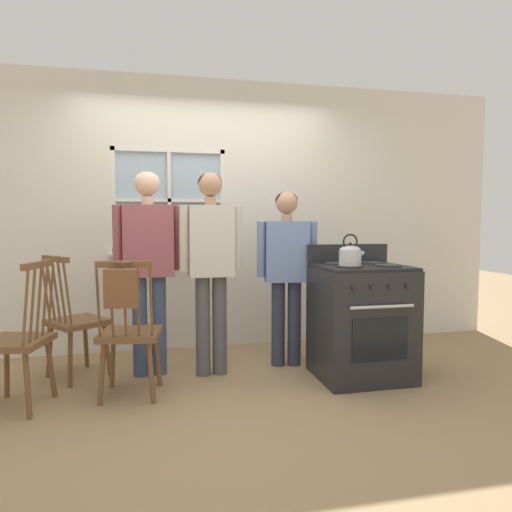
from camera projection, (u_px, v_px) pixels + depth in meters
The scene contains 12 objects.
ground_plane at pixel (227, 396), 3.35m from camera, with size 16.00×16.00×0.00m, color #937551.
wall_back at pixel (207, 216), 4.62m from camera, with size 6.40×0.16×2.70m.
chair_by_window at pixel (130, 334), 3.31m from camera, with size 0.47×0.46×1.01m.
chair_near_wall at pixel (75, 322), 3.72m from camera, with size 0.57×0.58×1.01m.
chair_center_cluster at pixel (19, 342), 3.11m from camera, with size 0.48×0.50×1.01m.
person_elderly_left at pixel (148, 253), 3.75m from camera, with size 0.56×0.23×1.68m.
person_teen_center at pixel (211, 254), 3.76m from camera, with size 0.52×0.23×1.68m.
person_adult_right at pixel (287, 262), 4.01m from camera, with size 0.54×0.26×1.54m.
stove at pixel (361, 320), 3.73m from camera, with size 0.73×0.68×1.08m.
kettle at pixel (350, 255), 3.52m from camera, with size 0.21×0.17×0.25m.
potted_plant at pixel (147, 243), 4.42m from camera, with size 0.15×0.15×0.28m.
handbag at pixel (122, 287), 3.05m from camera, with size 0.23×0.21×0.31m.
Camera 1 is at (-0.50, -3.23, 1.27)m, focal length 32.00 mm.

